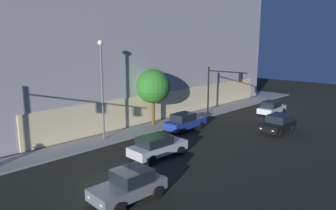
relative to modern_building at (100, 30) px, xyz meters
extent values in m
plane|color=black|center=(-15.62, -23.73, -10.13)|extent=(120.00, 120.00, 0.00)
cube|color=#4C4C51|center=(0.00, 0.04, -10.06)|extent=(38.63, 28.95, 0.15)
cube|color=#FDE8AC|center=(0.00, -14.04, -8.52)|extent=(34.41, 0.60, 2.93)
cube|color=#AEA8AC|center=(0.00, 0.04, -1.55)|extent=(38.23, 28.55, 16.88)
cylinder|color=black|center=(3.88, -16.20, -7.21)|extent=(0.18, 0.18, 5.55)
cylinder|color=black|center=(4.01, -18.62, -4.90)|extent=(0.40, 4.86, 0.12)
cube|color=black|center=(4.11, -20.32, -5.40)|extent=(0.34, 0.34, 0.90)
sphere|color=red|center=(4.12, -20.50, -5.68)|extent=(0.18, 0.18, 0.18)
cylinder|color=#5F5F5F|center=(-10.68, -15.90, -5.92)|extent=(0.16, 0.16, 8.12)
sphere|color=#F9EFC6|center=(-10.68, -15.90, -1.71)|extent=(0.44, 0.44, 0.44)
cylinder|color=brown|center=(-4.22, -15.33, -8.69)|extent=(0.31, 0.31, 2.58)
sphere|color=#2D7626|center=(-4.22, -15.33, -6.02)|extent=(3.45, 3.45, 3.45)
cube|color=slate|center=(-15.86, -25.67, -9.48)|extent=(4.17, 2.09, 0.63)
cube|color=black|center=(-15.56, -25.68, -8.82)|extent=(1.96, 1.82, 0.69)
cube|color=#F9F4CC|center=(-17.89, -26.17, -9.48)|extent=(0.13, 0.20, 0.12)
cube|color=#F9F4CC|center=(-17.84, -25.01, -9.48)|extent=(0.13, 0.20, 0.12)
cylinder|color=black|center=(-17.17, -26.59, -9.80)|extent=(0.68, 0.27, 0.67)
cylinder|color=black|center=(-17.10, -24.65, -9.80)|extent=(0.68, 0.27, 0.67)
cylinder|color=black|center=(-14.63, -26.68, -9.80)|extent=(0.68, 0.27, 0.67)
cylinder|color=black|center=(-14.56, -24.75, -9.80)|extent=(0.68, 0.27, 0.67)
cube|color=#B7BABF|center=(-10.15, -22.12, -9.45)|extent=(4.61, 2.07, 0.67)
cube|color=black|center=(-10.49, -22.10, -8.79)|extent=(2.43, 1.79, 0.65)
cube|color=#F9F4CC|center=(-7.91, -21.64, -9.45)|extent=(0.13, 0.20, 0.12)
cube|color=#F9F4CC|center=(-7.95, -22.77, -9.45)|extent=(0.13, 0.20, 0.12)
cylinder|color=black|center=(-8.70, -21.23, -9.79)|extent=(0.70, 0.27, 0.69)
cylinder|color=black|center=(-8.78, -23.12, -9.79)|extent=(0.70, 0.27, 0.69)
cylinder|color=black|center=(-11.51, -21.12, -9.79)|extent=(0.70, 0.27, 0.69)
cylinder|color=black|center=(-11.59, -23.00, -9.79)|extent=(0.70, 0.27, 0.69)
cube|color=navy|center=(-3.07, -18.68, -9.47)|extent=(4.72, 1.87, 0.70)
cube|color=black|center=(-3.42, -18.69, -8.78)|extent=(2.27, 1.62, 0.69)
cube|color=#F9F4CC|center=(-0.81, -18.09, -9.47)|extent=(0.13, 0.20, 0.12)
cube|color=#F9F4CC|center=(-0.78, -19.13, -9.47)|extent=(0.13, 0.20, 0.12)
cylinder|color=black|center=(-1.65, -17.77, -9.82)|extent=(0.63, 0.26, 0.63)
cylinder|color=black|center=(-1.60, -19.50, -9.82)|extent=(0.63, 0.26, 0.63)
cylinder|color=black|center=(-4.55, -17.86, -9.82)|extent=(0.63, 0.26, 0.63)
cylinder|color=black|center=(-4.49, -19.59, -9.82)|extent=(0.63, 0.26, 0.63)
cube|color=black|center=(2.53, -25.52, -9.51)|extent=(4.31, 1.97, 0.62)
cube|color=black|center=(2.85, -25.52, -8.85)|extent=(2.28, 1.76, 0.70)
cube|color=#F9F4CC|center=(0.42, -26.10, -9.51)|extent=(0.12, 0.20, 0.12)
cube|color=#F9F4CC|center=(0.43, -24.93, -9.51)|extent=(0.12, 0.20, 0.12)
cylinder|color=black|center=(1.19, -26.49, -9.82)|extent=(0.63, 0.24, 0.63)
cylinder|color=black|center=(1.20, -24.54, -9.82)|extent=(0.63, 0.24, 0.63)
cylinder|color=black|center=(3.86, -26.50, -9.82)|extent=(0.63, 0.24, 0.63)
cylinder|color=black|center=(3.87, -24.55, -9.82)|extent=(0.63, 0.24, 0.63)
cube|color=silver|center=(9.24, -21.68, -9.51)|extent=(4.47, 1.97, 0.62)
cube|color=black|center=(8.92, -21.69, -8.86)|extent=(2.35, 1.70, 0.68)
cube|color=#F9F4CC|center=(11.36, -21.05, -9.51)|extent=(0.13, 0.21, 0.12)
cube|color=#F9F4CC|center=(11.41, -22.11, -9.51)|extent=(0.13, 0.21, 0.12)
cylinder|color=black|center=(10.56, -20.73, -9.81)|extent=(0.65, 0.27, 0.64)
cylinder|color=black|center=(10.65, -22.50, -9.81)|extent=(0.65, 0.27, 0.64)
cylinder|color=black|center=(7.84, -20.85, -9.81)|extent=(0.65, 0.27, 0.64)
cylinder|color=black|center=(7.92, -22.62, -9.81)|extent=(0.65, 0.27, 0.64)
camera|label=1|loc=(-25.68, -38.22, -1.71)|focal=33.48mm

